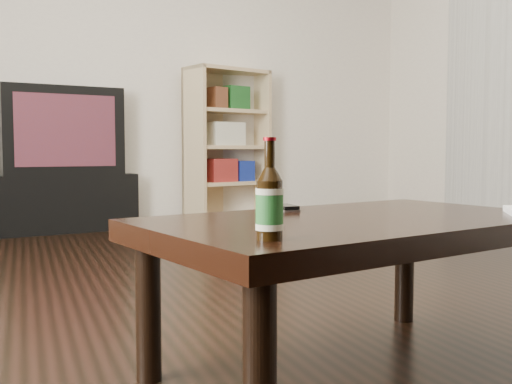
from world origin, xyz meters
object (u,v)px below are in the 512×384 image
object	(u,v)px
phone	(286,208)
coffee_table	(354,238)
bookshelf	(225,144)
tv_stand	(59,202)
beer_bottle	(270,204)
tv	(58,131)

from	to	relation	value
phone	coffee_table	bearing A→B (deg)	-64.84
bookshelf	phone	world-z (taller)	bookshelf
phone	bookshelf	bearing A→B (deg)	76.11
bookshelf	tv_stand	bearing A→B (deg)	157.84
tv_stand	bookshelf	world-z (taller)	bookshelf
phone	tv_stand	bearing A→B (deg)	99.83
bookshelf	coffee_table	distance (m)	3.42
tv_stand	beer_bottle	world-z (taller)	beer_bottle
beer_bottle	coffee_table	bearing A→B (deg)	38.25
tv	phone	distance (m)	3.26
beer_bottle	phone	distance (m)	0.61
tv_stand	bookshelf	size ratio (longest dim) A/B	0.84
coffee_table	beer_bottle	distance (m)	0.50
tv	beer_bottle	bearing A→B (deg)	-96.28
bookshelf	beer_bottle	bearing A→B (deg)	-124.50
beer_bottle	tv_stand	bearing A→B (deg)	93.25
phone	tv	bearing A→B (deg)	99.83
tv_stand	beer_bottle	xyz separation A→B (m)	(0.21, -3.74, 0.29)
coffee_table	phone	xyz separation A→B (m)	(-0.10, 0.23, 0.07)
tv	coffee_table	world-z (taller)	tv
beer_bottle	phone	size ratio (longest dim) A/B	2.08
bookshelf	coffee_table	bearing A→B (deg)	-119.84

